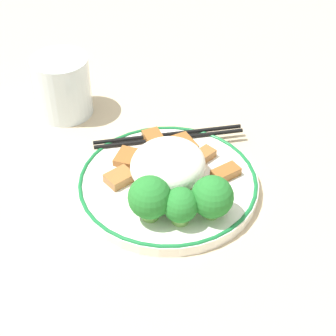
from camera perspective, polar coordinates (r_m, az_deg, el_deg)
name	(u,v)px	position (r m, az deg, el deg)	size (l,w,h in m)	color
ground_plane	(168,189)	(0.70, 0.00, -2.11)	(3.00, 3.00, 0.00)	#C6B28E
plate	(168,183)	(0.69, 0.00, -1.58)	(0.22, 0.22, 0.02)	white
rice_mound	(168,165)	(0.67, -0.01, 0.33)	(0.10, 0.09, 0.05)	white
broccoli_back_left	(150,198)	(0.62, -1.87, -3.06)	(0.05, 0.05, 0.06)	#7FB756
broccoli_back_center	(181,206)	(0.62, 1.28, -3.85)	(0.04, 0.04, 0.05)	#7FB756
broccoli_back_right	(212,197)	(0.63, 4.51, -2.98)	(0.05, 0.05, 0.05)	#7FB756
meat_near_front	(183,145)	(0.73, 1.57, 2.37)	(0.04, 0.05, 0.01)	#995B28
meat_near_left	(154,140)	(0.74, -1.38, 2.91)	(0.04, 0.04, 0.01)	#995B28
meat_near_right	(226,173)	(0.69, 5.89, -0.47)	(0.04, 0.03, 0.01)	#995B28
meat_near_back	(198,187)	(0.67, 3.08, -1.89)	(0.03, 0.03, 0.01)	brown
meat_on_rice_edge	(204,155)	(0.72, 3.67, 1.32)	(0.03, 0.03, 0.01)	#9E6633
meat_mid_left	(119,178)	(0.68, -4.96, -1.00)	(0.04, 0.04, 0.01)	#9E6633
meat_mid_right	(127,157)	(0.72, -4.18, 1.08)	(0.04, 0.03, 0.01)	#995B28
chopsticks	(169,137)	(0.75, 0.08, 3.22)	(0.14, 0.17, 0.01)	black
drinking_glass	(63,86)	(0.82, -10.66, 8.16)	(0.08, 0.08, 0.09)	silver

